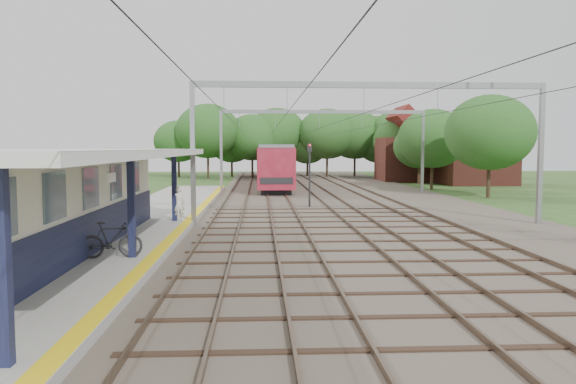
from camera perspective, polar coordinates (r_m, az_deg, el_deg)
name	(u,v)px	position (r m, az deg, el deg)	size (l,w,h in m)	color
ground	(343,323)	(12.69, 5.66, -13.10)	(160.00, 160.00, 0.00)	#2D4C1E
ballast_bed	(337,198)	(42.53, 4.97, -0.63)	(18.00, 90.00, 0.10)	#473D33
platform	(137,227)	(26.82, -15.13, -3.50)	(5.00, 52.00, 0.35)	gray
yellow_stripe	(186,223)	(26.42, -10.35, -3.14)	(0.45, 52.00, 0.01)	yellow
station_building	(48,202)	(20.31, -23.22, -0.92)	(3.41, 18.00, 3.40)	beige
canopy	(70,154)	(18.92, -21.27, 3.62)	(6.40, 20.00, 3.44)	#101433
rail_tracks	(304,197)	(42.25, 1.61, -0.48)	(11.80, 88.00, 0.15)	brown
catenary_system	(338,123)	(37.65, 5.08, 7.03)	(17.22, 88.00, 7.00)	gray
tree_band	(305,139)	(69.32, 1.78, 5.39)	(31.72, 30.88, 8.82)	#382619
house_near	(477,156)	(62.30, 18.61, 3.48)	(7.00, 6.12, 7.89)	brown
house_far	(414,153)	(66.40, 12.68, 3.86)	(8.00, 6.12, 8.66)	brown
person	(178,203)	(27.37, -11.09, -1.15)	(0.60, 0.40, 1.66)	silver
bicycle	(111,240)	(18.68, -17.52, -4.66)	(0.54, 1.92, 1.16)	black
train	(271,162)	(62.46, -1.71, 3.02)	(3.06, 38.11, 4.01)	black
signal_post	(310,168)	(35.57, 2.21, 2.41)	(0.29, 0.26, 4.12)	black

